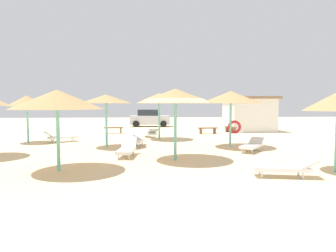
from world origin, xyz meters
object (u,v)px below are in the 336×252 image
(parasol_3, at_px, (106,99))
(lounger_4, at_px, (148,133))
(bench_1, at_px, (208,129))
(parked_car, at_px, (150,118))
(parasol_2, at_px, (175,96))
(lounger_1, at_px, (285,167))
(parasol_0, at_px, (27,101))
(bench_0, at_px, (230,128))
(parasol_7, at_px, (57,100))
(lounger_0, at_px, (61,137))
(lounger_3, at_px, (137,140))
(parasol_4, at_px, (159,98))
(parasol_5, at_px, (231,98))
(beach_cabana, at_px, (249,114))
(bench_2, at_px, (114,129))
(lounger_5, at_px, (252,145))
(lounger_2, at_px, (127,149))

(parasol_3, distance_m, lounger_4, 5.69)
(bench_1, height_order, parked_car, parked_car)
(parasol_2, height_order, lounger_1, parasol_2)
(parasol_0, bearing_deg, bench_0, 20.85)
(lounger_1, distance_m, parked_car, 22.31)
(parasol_7, bearing_deg, parasol_3, 80.40)
(lounger_0, height_order, lounger_3, lounger_0)
(parasol_4, distance_m, parasol_7, 9.87)
(parasol_4, bearing_deg, bench_1, 41.04)
(parasol_5, xyz_separation_m, parasol_7, (-7.48, -5.19, -0.19))
(lounger_1, relative_size, bench_0, 1.31)
(lounger_0, distance_m, bench_1, 10.78)
(lounger_0, relative_size, beach_cabana, 0.49)
(bench_0, xyz_separation_m, bench_1, (-2.00, -0.78, 0.00))
(parasol_4, distance_m, parasol_5, 5.23)
(parasol_3, bearing_deg, parasol_4, 48.24)
(bench_2, bearing_deg, lounger_3, -75.59)
(parasol_0, distance_m, lounger_4, 7.82)
(parked_car, relative_size, beach_cabana, 1.03)
(parasol_2, distance_m, bench_1, 11.58)
(lounger_0, relative_size, lounger_4, 0.98)
(lounger_3, height_order, bench_1, lounger_3)
(lounger_0, bearing_deg, lounger_3, -25.57)
(parasol_5, height_order, parked_car, parasol_5)
(lounger_3, distance_m, bench_0, 10.30)
(parasol_4, height_order, lounger_0, parasol_4)
(beach_cabana, bearing_deg, lounger_0, -154.88)
(bench_1, bearing_deg, bench_0, 21.42)
(lounger_3, distance_m, beach_cabana, 12.79)
(parasol_7, bearing_deg, bench_1, 57.76)
(parasol_0, distance_m, bench_0, 14.83)
(lounger_3, relative_size, bench_1, 1.29)
(parasol_2, height_order, lounger_3, parasol_2)
(lounger_1, distance_m, bench_0, 14.96)
(parasol_3, height_order, bench_2, parasol_3)
(parasol_7, distance_m, parked_car, 20.87)
(parasol_0, height_order, parasol_7, parasol_0)
(bench_1, distance_m, bench_2, 7.29)
(lounger_3, height_order, lounger_5, lounger_3)
(lounger_2, distance_m, lounger_4, 7.73)
(bench_2, distance_m, parked_car, 7.69)
(parasol_5, relative_size, parked_car, 0.77)
(parasol_0, xyz_separation_m, parasol_7, (3.86, -8.01, -0.03))
(parasol_2, distance_m, parasol_3, 5.13)
(lounger_5, bearing_deg, parasol_5, 111.77)
(bench_1, bearing_deg, lounger_1, -92.38)
(bench_2, bearing_deg, parasol_0, -129.72)
(lounger_2, relative_size, lounger_3, 0.97)
(parasol_2, bearing_deg, bench_2, 106.81)
(parked_car, bearing_deg, lounger_4, -92.01)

